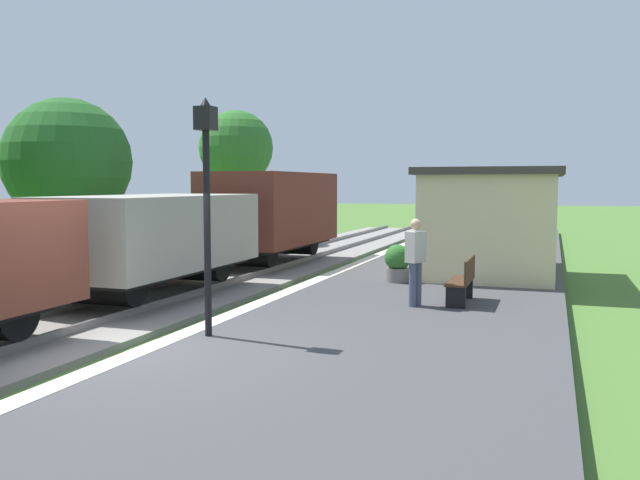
{
  "coord_description": "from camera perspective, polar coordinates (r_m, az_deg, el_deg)",
  "views": [
    {
      "loc": [
        5.9,
        -7.94,
        2.63
      ],
      "look_at": [
        1.23,
        5.55,
        1.44
      ],
      "focal_mm": 37.79,
      "sensor_mm": 36.0,
      "label": 1
    }
  ],
  "objects": [
    {
      "name": "ground_plane",
      "position": [
        10.24,
        -17.2,
        -10.33
      ],
      "size": [
        160.0,
        160.0,
        0.0
      ],
      "primitive_type": "plane",
      "color": "#47702D"
    },
    {
      "name": "platform_slab",
      "position": [
        8.75,
        0.31,
        -11.85
      ],
      "size": [
        6.0,
        60.0,
        0.25
      ],
      "primitive_type": "cube",
      "color": "#424244",
      "rests_on": "ground"
    },
    {
      "name": "platform_edge_stripe",
      "position": [
        9.95,
        -15.35,
        -9.22
      ],
      "size": [
        0.36,
        60.0,
        0.01
      ],
      "primitive_type": "cube",
      "color": "silver",
      "rests_on": "platform_slab"
    },
    {
      "name": "rail_near",
      "position": [
        11.24,
        -24.21,
        -8.18
      ],
      "size": [
        0.07,
        60.0,
        0.14
      ],
      "primitive_type": "cube",
      "color": "slate",
      "rests_on": "track_ballast"
    },
    {
      "name": "freight_train",
      "position": [
        15.74,
        -12.78,
        0.55
      ],
      "size": [
        2.5,
        19.4,
        2.72
      ],
      "color": "brown",
      "rests_on": "rail_near"
    },
    {
      "name": "station_hut",
      "position": [
        18.76,
        14.49,
        1.63
      ],
      "size": [
        3.5,
        5.8,
        2.78
      ],
      "color": "beige",
      "rests_on": "platform_slab"
    },
    {
      "name": "bench_near_hut",
      "position": [
        13.76,
        12.06,
        -3.31
      ],
      "size": [
        0.42,
        1.5,
        0.91
      ],
      "color": "#422819",
      "rests_on": "platform_slab"
    },
    {
      "name": "person_waiting",
      "position": [
        13.2,
        8.09,
        -1.57
      ],
      "size": [
        0.38,
        0.45,
        1.71
      ],
      "rotation": [
        0.0,
        0.0,
        2.69
      ],
      "color": "#474C66",
      "rests_on": "platform_slab"
    },
    {
      "name": "potted_planter",
      "position": [
        16.48,
        6.59,
        -1.91
      ],
      "size": [
        0.64,
        0.64,
        0.92
      ],
      "color": "slate",
      "rests_on": "platform_slab"
    },
    {
      "name": "lamp_post_near",
      "position": [
        10.55,
        -9.6,
        5.64
      ],
      "size": [
        0.28,
        0.28,
        3.7
      ],
      "color": "black",
      "rests_on": "platform_slab"
    },
    {
      "name": "tree_trackside_far",
      "position": [
        22.45,
        -20.61,
        6.22
      ],
      "size": [
        3.94,
        3.94,
        5.29
      ],
      "color": "#4C3823",
      "rests_on": "ground"
    },
    {
      "name": "tree_field_left",
      "position": [
        28.96,
        -7.11,
        7.73
      ],
      "size": [
        3.14,
        3.14,
        5.74
      ],
      "color": "#4C3823",
      "rests_on": "ground"
    }
  ]
}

